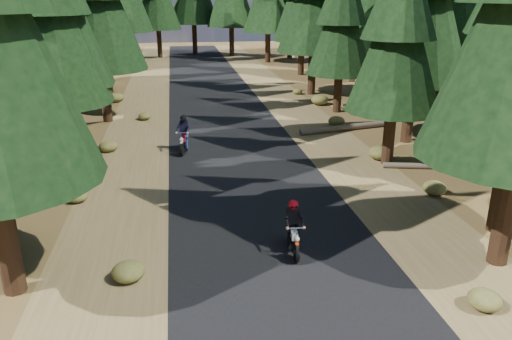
{
  "coord_description": "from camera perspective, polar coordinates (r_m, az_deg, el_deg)",
  "views": [
    {
      "loc": [
        -2.56,
        -14.24,
        6.79
      ],
      "look_at": [
        0.0,
        1.5,
        1.1
      ],
      "focal_mm": 35.0,
      "sensor_mm": 36.0,
      "label": 1
    }
  ],
  "objects": [
    {
      "name": "log_far",
      "position": [
        21.55,
        19.86,
        0.4
      ],
      "size": [
        4.18,
        1.21,
        0.24
      ],
      "primitive_type": "cylinder",
      "rotation": [
        0.0,
        1.57,
        -0.23
      ],
      "color": "#4C4233",
      "rests_on": "ground"
    },
    {
      "name": "log_near",
      "position": [
        26.46,
        10.32,
        4.81
      ],
      "size": [
        5.32,
        1.44,
        0.32
      ],
      "primitive_type": "cylinder",
      "rotation": [
        0.0,
        1.57,
        0.21
      ],
      "color": "#4C4233",
      "rests_on": "ground"
    },
    {
      "name": "road",
      "position": [
        20.56,
        -1.57,
        0.36
      ],
      "size": [
        6.0,
        100.0,
        0.01
      ],
      "primitive_type": "cube",
      "color": "black",
      "rests_on": "ground"
    },
    {
      "name": "ground",
      "position": [
        15.98,
        0.87,
        -5.51
      ],
      "size": [
        120.0,
        120.0,
        0.0
      ],
      "primitive_type": "plane",
      "color": "#4D3C1B",
      "rests_on": "ground"
    },
    {
      "name": "rider_lead",
      "position": [
        13.82,
        4.31,
        -7.48
      ],
      "size": [
        0.64,
        1.7,
        1.49
      ],
      "rotation": [
        0.0,
        0.0,
        3.06
      ],
      "color": "silver",
      "rests_on": "road"
    },
    {
      "name": "shoulder_l",
      "position": [
        20.5,
        -14.41,
        -0.34
      ],
      "size": [
        3.2,
        100.0,
        0.01
      ],
      "primitive_type": "cube",
      "color": "brown",
      "rests_on": "ground"
    },
    {
      "name": "shoulder_r",
      "position": [
        21.62,
        10.6,
        1.0
      ],
      "size": [
        3.2,
        100.0,
        0.01
      ],
      "primitive_type": "cube",
      "color": "brown",
      "rests_on": "ground"
    },
    {
      "name": "rider_follow",
      "position": [
        22.59,
        -8.26,
        3.41
      ],
      "size": [
        0.87,
        1.92,
        1.65
      ],
      "rotation": [
        0.0,
        0.0,
        2.96
      ],
      "color": "#A90B1E",
      "rests_on": "road"
    },
    {
      "name": "understory_shrubs",
      "position": [
        23.79,
        1.0,
        3.74
      ],
      "size": [
        14.04,
        30.8,
        0.66
      ],
      "color": "#474C1E",
      "rests_on": "ground"
    }
  ]
}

